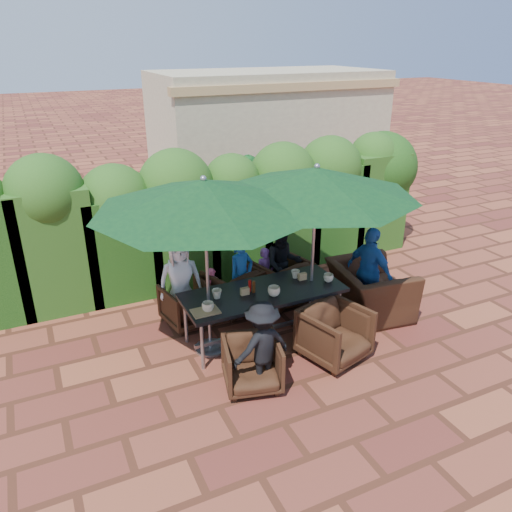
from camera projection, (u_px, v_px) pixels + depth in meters
name	position (u px, v px, depth m)	size (l,w,h in m)	color
ground	(263.00, 338.00, 7.19)	(80.00, 80.00, 0.00)	brown
dining_table	(263.00, 296.00, 6.94)	(2.27, 0.90, 0.75)	black
umbrella_left	(204.00, 195.00, 6.06)	(2.81, 2.81, 2.46)	gray
umbrella_right	(316.00, 182.00, 6.63)	(2.77, 2.77, 2.46)	gray
chair_far_left	(187.00, 302.00, 7.45)	(0.67, 0.63, 0.69)	black
chair_far_mid	(233.00, 287.00, 7.82)	(0.74, 0.69, 0.76)	black
chair_far_right	(281.00, 279.00, 8.07)	(0.77, 0.72, 0.80)	black
chair_near_left	(252.00, 362.00, 6.07)	(0.68, 0.63, 0.70)	black
chair_near_right	(335.00, 331.00, 6.61)	(0.78, 0.73, 0.80)	black
chair_end_right	(371.00, 282.00, 7.66)	(1.20, 0.78, 1.05)	black
adult_far_left	(180.00, 280.00, 7.43)	(0.65, 0.39, 1.33)	white
adult_far_mid	(241.00, 276.00, 7.71)	(0.43, 0.35, 1.19)	#1D549F
adult_far_right	(283.00, 264.00, 8.03)	(0.61, 0.37, 1.27)	black
adult_near_left	(262.00, 346.00, 5.98)	(0.74, 0.34, 1.16)	black
adult_end_right	(370.00, 272.00, 7.56)	(0.83, 0.42, 1.42)	#1D549F
child_left	(213.00, 291.00, 7.71)	(0.27, 0.22, 0.75)	#F0547B
child_right	(266.00, 274.00, 8.09)	(0.32, 0.26, 0.90)	purple
pedestrian_a	(247.00, 193.00, 10.92)	(1.60, 0.57, 1.72)	#248732
pedestrian_b	(288.00, 187.00, 11.53)	(0.77, 0.47, 1.61)	#F0547B
pedestrian_c	(320.00, 186.00, 11.77)	(0.99, 0.45, 1.55)	gray
cup_a	(208.00, 307.00, 6.37)	(0.16, 0.16, 0.13)	beige
cup_b	(217.00, 294.00, 6.70)	(0.13, 0.13, 0.13)	beige
cup_c	(274.00, 291.00, 6.76)	(0.17, 0.17, 0.14)	beige
cup_d	(295.00, 274.00, 7.27)	(0.13, 0.13, 0.12)	beige
cup_e	(328.00, 278.00, 7.16)	(0.15, 0.15, 0.11)	beige
ketchup_bottle	(250.00, 286.00, 6.87)	(0.04, 0.04, 0.17)	#B20C0A
sauce_bottle	(254.00, 287.00, 6.84)	(0.04, 0.04, 0.17)	#4C230C
serving_tray	(205.00, 311.00, 6.37)	(0.35, 0.25, 0.02)	#977649
number_block_left	(245.00, 291.00, 6.80)	(0.12, 0.06, 0.10)	tan
number_block_right	(302.00, 276.00, 7.22)	(0.12, 0.06, 0.10)	tan
hedge_wall	(195.00, 206.00, 8.51)	(9.10, 1.60, 2.45)	#12370F
building	(267.00, 132.00, 13.71)	(6.20, 3.08, 3.20)	#C4B992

